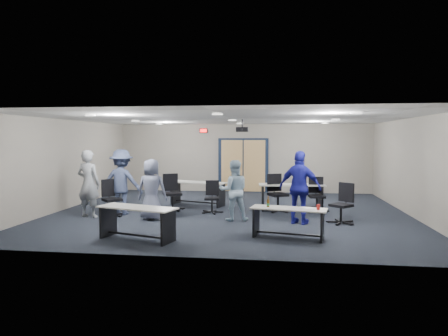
# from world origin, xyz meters

# --- Properties ---
(floor) EXTENTS (10.00, 10.00, 0.00)m
(floor) POSITION_xyz_m (0.00, 0.00, 0.00)
(floor) COLOR black
(floor) RESTS_ON ground
(back_wall) EXTENTS (10.00, 0.04, 2.70)m
(back_wall) POSITION_xyz_m (0.00, 4.50, 1.35)
(back_wall) COLOR gray
(back_wall) RESTS_ON floor
(front_wall) EXTENTS (10.00, 0.04, 2.70)m
(front_wall) POSITION_xyz_m (0.00, -4.50, 1.35)
(front_wall) COLOR gray
(front_wall) RESTS_ON floor
(left_wall) EXTENTS (0.04, 9.00, 2.70)m
(left_wall) POSITION_xyz_m (-5.00, 0.00, 1.35)
(left_wall) COLOR gray
(left_wall) RESTS_ON floor
(right_wall) EXTENTS (0.04, 9.00, 2.70)m
(right_wall) POSITION_xyz_m (5.00, 0.00, 1.35)
(right_wall) COLOR gray
(right_wall) RESTS_ON floor
(ceiling) EXTENTS (10.00, 9.00, 0.04)m
(ceiling) POSITION_xyz_m (0.00, 0.00, 2.70)
(ceiling) COLOR silver
(ceiling) RESTS_ON back_wall
(double_door) EXTENTS (2.00, 0.07, 2.20)m
(double_door) POSITION_xyz_m (0.00, 4.46, 1.05)
(double_door) COLOR #111C33
(double_door) RESTS_ON back_wall
(exit_sign) EXTENTS (0.32, 0.07, 0.18)m
(exit_sign) POSITION_xyz_m (-1.60, 4.44, 2.45)
(exit_sign) COLOR black
(exit_sign) RESTS_ON back_wall
(ceiling_projector) EXTENTS (0.35, 0.32, 0.37)m
(ceiling_projector) POSITION_xyz_m (0.30, 0.50, 2.40)
(ceiling_projector) COLOR black
(ceiling_projector) RESTS_ON ceiling
(ceiling_can_lights) EXTENTS (6.24, 5.74, 0.02)m
(ceiling_can_lights) POSITION_xyz_m (0.00, 0.25, 2.67)
(ceiling_can_lights) COLOR silver
(ceiling_can_lights) RESTS_ON ceiling
(table_front_left) EXTENTS (1.81, 1.03, 0.70)m
(table_front_left) POSITION_xyz_m (-1.57, -3.41, 0.48)
(table_front_left) COLOR #BBBAB1
(table_front_left) RESTS_ON floor
(table_front_right) EXTENTS (1.67, 0.83, 0.89)m
(table_front_right) POSITION_xyz_m (1.58, -2.84, 0.45)
(table_front_right) COLOR #BBBAB1
(table_front_right) RESTS_ON floor
(table_back_left) EXTENTS (1.94, 1.11, 0.75)m
(table_back_left) POSITION_xyz_m (-1.17, 1.08, 0.51)
(table_back_left) COLOR #BBBAB1
(table_back_left) RESTS_ON floor
(table_back_right) EXTENTS (1.97, 0.79, 0.78)m
(table_back_right) POSITION_xyz_m (1.77, 0.52, 0.53)
(table_back_right) COLOR #BBBAB1
(table_back_right) RESTS_ON floor
(chair_back_a) EXTENTS (0.93, 0.93, 1.08)m
(chair_back_a) POSITION_xyz_m (-1.73, 0.05, 0.54)
(chair_back_a) COLOR black
(chair_back_a) RESTS_ON floor
(chair_back_b) EXTENTS (0.64, 0.64, 0.92)m
(chair_back_b) POSITION_xyz_m (-0.50, -0.22, 0.46)
(chair_back_b) COLOR black
(chair_back_b) RESTS_ON floor
(chair_back_c) EXTENTS (0.93, 0.93, 1.09)m
(chair_back_c) POSITION_xyz_m (1.37, 0.26, 0.55)
(chair_back_c) COLOR black
(chair_back_c) RESTS_ON floor
(chair_back_d) EXTENTS (0.68, 0.68, 1.01)m
(chair_back_d) POSITION_xyz_m (2.49, 0.31, 0.51)
(chair_back_d) COLOR black
(chair_back_d) RESTS_ON floor
(chair_loose_left) EXTENTS (0.89, 0.89, 1.01)m
(chair_loose_left) POSITION_xyz_m (-3.14, -1.03, 0.50)
(chair_loose_left) COLOR black
(chair_loose_left) RESTS_ON floor
(chair_loose_right) EXTENTS (0.91, 0.91, 1.02)m
(chair_loose_right) POSITION_xyz_m (2.93, -1.21, 0.51)
(chair_loose_right) COLOR black
(chair_loose_right) RESTS_ON floor
(person_gray) EXTENTS (0.73, 0.54, 1.83)m
(person_gray) POSITION_xyz_m (-3.72, -1.23, 0.92)
(person_gray) COLOR #90959D
(person_gray) RESTS_ON floor
(person_plaid) EXTENTS (0.79, 0.52, 1.60)m
(person_plaid) POSITION_xyz_m (-1.91, -1.36, 0.80)
(person_plaid) COLOR slate
(person_plaid) RESTS_ON floor
(person_lightblue) EXTENTS (0.86, 0.73, 1.58)m
(person_lightblue) POSITION_xyz_m (0.23, -1.16, 0.79)
(person_lightblue) COLOR #9BB8CE
(person_lightblue) RESTS_ON floor
(person_navy) EXTENTS (1.16, 0.83, 1.83)m
(person_navy) POSITION_xyz_m (1.91, -1.36, 0.92)
(person_navy) COLOR navy
(person_navy) RESTS_ON floor
(person_back) EXTENTS (1.21, 0.72, 1.83)m
(person_back) POSITION_xyz_m (-2.99, -0.71, 0.92)
(person_back) COLOR #384366
(person_back) RESTS_ON floor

